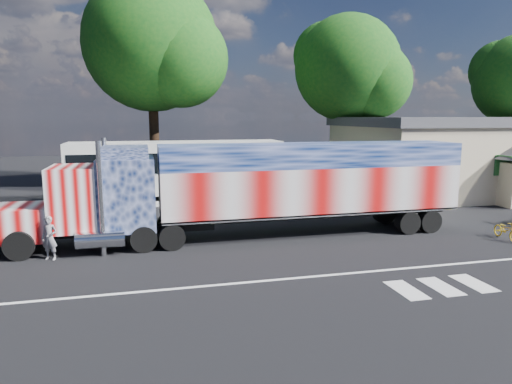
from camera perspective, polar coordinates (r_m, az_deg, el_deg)
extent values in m
plane|color=black|center=(18.02, 2.31, -7.49)|extent=(100.00, 100.00, 0.00)
cube|color=silver|center=(15.31, 5.50, -10.62)|extent=(30.00, 0.15, 0.01)
cube|color=silver|center=(14.96, 18.27, -11.55)|extent=(0.70, 1.60, 0.01)
cube|color=silver|center=(15.60, 22.07, -10.89)|extent=(0.70, 1.60, 0.01)
cube|color=silver|center=(16.31, 25.55, -10.24)|extent=(0.70, 1.60, 0.01)
cube|color=black|center=(19.53, -18.54, -4.54)|extent=(8.92, 0.99, 0.30)
cube|color=#D9797A|center=(19.95, -27.75, -3.39)|extent=(2.58, 2.18, 1.29)
cube|color=#D9797A|center=(19.37, -21.68, -0.63)|extent=(1.78, 2.48, 2.48)
cube|color=black|center=(19.44, -24.22, 0.57)|extent=(0.06, 2.08, 0.89)
cube|color=#49557F|center=(19.18, -15.82, -0.12)|extent=(2.18, 2.48, 2.88)
cube|color=#49557F|center=(18.99, -16.04, 4.76)|extent=(1.78, 2.38, 0.50)
cylinder|color=silver|center=(20.52, -18.20, 0.37)|extent=(0.20, 0.20, 4.36)
cylinder|color=silver|center=(17.95, -18.79, -0.90)|extent=(0.20, 0.20, 4.36)
cylinder|color=silver|center=(20.79, -18.26, -3.83)|extent=(1.78, 0.65, 0.65)
cylinder|color=silver|center=(18.30, -18.85, -5.64)|extent=(1.78, 0.65, 0.65)
cylinder|color=black|center=(18.99, -27.49, -5.98)|extent=(1.09, 0.35, 1.09)
cylinder|color=black|center=(21.05, -26.13, -4.45)|extent=(1.09, 0.35, 1.09)
cylinder|color=black|center=(18.49, -13.84, -5.66)|extent=(1.03, 0.55, 1.03)
cylinder|color=black|center=(20.51, -13.86, -4.18)|extent=(1.03, 0.55, 1.03)
cylinder|color=black|center=(18.52, -10.45, -5.52)|extent=(1.03, 0.55, 1.03)
cylinder|color=black|center=(20.54, -10.82, -4.05)|extent=(1.03, 0.55, 1.03)
cube|color=black|center=(20.71, 6.86, -2.63)|extent=(12.89, 1.09, 0.30)
cube|color=#D16F6F|center=(20.50, 6.92, 0.49)|extent=(13.29, 2.58, 1.98)
cube|color=#3F528A|center=(20.32, 7.00, 4.63)|extent=(13.29, 2.58, 0.99)
cube|color=silver|center=(20.67, 6.87, -2.23)|extent=(13.29, 2.58, 0.12)
cube|color=silver|center=(23.62, 22.25, 2.24)|extent=(0.04, 2.48, 2.88)
cylinder|color=black|center=(21.77, 18.40, -3.60)|extent=(1.03, 0.55, 1.03)
cylinder|color=black|center=(23.51, 15.70, -2.53)|extent=(1.03, 0.55, 1.03)
cylinder|color=black|center=(22.37, 20.77, -3.40)|extent=(1.03, 0.55, 1.03)
cylinder|color=black|center=(24.07, 17.97, -2.37)|extent=(1.03, 0.55, 1.03)
cube|color=silver|center=(28.54, -9.78, 2.49)|extent=(12.80, 2.77, 3.73)
cube|color=black|center=(28.47, -9.82, 3.87)|extent=(12.38, 2.84, 1.17)
cube|color=black|center=(28.74, -9.70, -0.26)|extent=(12.80, 2.77, 0.27)
cube|color=black|center=(28.79, -22.61, 2.28)|extent=(0.06, 2.45, 1.49)
cylinder|color=black|center=(27.48, -19.52, -1.00)|extent=(1.07, 0.32, 1.07)
cylinder|color=black|center=(30.10, -19.05, -0.11)|extent=(1.07, 0.32, 1.07)
cylinder|color=black|center=(27.84, -2.91, -0.34)|extent=(1.07, 0.32, 1.07)
cylinder|color=black|center=(30.42, -3.88, 0.49)|extent=(1.07, 0.32, 1.07)
cylinder|color=black|center=(28.03, -0.99, -0.26)|extent=(1.07, 0.32, 1.07)
cylinder|color=black|center=(30.60, -2.11, 0.55)|extent=(1.07, 0.32, 1.07)
cube|color=#C5B494|center=(37.21, 28.10, 3.77)|extent=(22.00, 10.00, 4.60)
cube|color=#46464B|center=(37.10, 28.41, 7.76)|extent=(22.40, 10.40, 0.60)
cube|color=#1E5926|center=(28.25, 22.80, 2.91)|extent=(1.60, 0.08, 1.20)
cube|color=#1E5926|center=(30.81, 28.79, 2.96)|extent=(1.60, 0.08, 1.20)
imported|color=slate|center=(18.50, -24.40, -5.25)|extent=(0.70, 0.59, 1.64)
imported|color=gold|center=(22.47, 28.80, -4.18)|extent=(0.71, 1.60, 0.82)
cylinder|color=black|center=(34.65, -12.61, 7.38)|extent=(0.70, 0.70, 8.30)
sphere|color=#1C5215|center=(35.01, -12.99, 17.61)|extent=(9.59, 9.59, 9.59)
sphere|color=#1C5215|center=(33.53, -9.45, 16.05)|extent=(6.71, 6.71, 6.71)
sphere|color=#1C5215|center=(36.62, -15.49, 19.03)|extent=(6.23, 6.23, 6.23)
sphere|color=#1C5215|center=(48.02, 28.17, 13.27)|extent=(5.28, 5.28, 5.28)
cylinder|color=black|center=(35.08, 11.09, 6.38)|extent=(0.70, 0.70, 6.99)
sphere|color=#1C5215|center=(35.21, 11.37, 14.93)|extent=(7.72, 7.72, 7.72)
sphere|color=#1C5215|center=(34.78, 14.51, 13.24)|extent=(5.40, 5.40, 5.40)
sphere|color=#1C5215|center=(35.92, 8.86, 16.49)|extent=(5.02, 5.02, 5.02)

